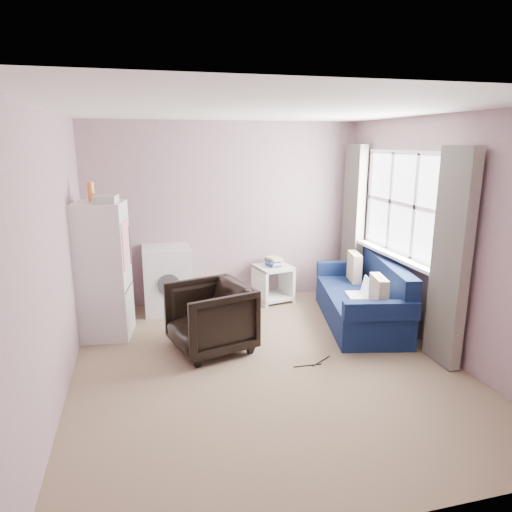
{
  "coord_description": "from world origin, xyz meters",
  "views": [
    {
      "loc": [
        -1.15,
        -4.11,
        2.22
      ],
      "look_at": [
        0.05,
        0.6,
        1.0
      ],
      "focal_mm": 32.0,
      "sensor_mm": 36.0,
      "label": 1
    }
  ],
  "objects_px": {
    "armchair": "(210,314)",
    "washing_machine": "(167,277)",
    "fridge": "(104,270)",
    "sofa": "(365,300)",
    "side_table": "(273,280)"
  },
  "relations": [
    {
      "from": "fridge",
      "to": "sofa",
      "type": "xyz_separation_m",
      "value": [
        3.1,
        -0.39,
        -0.51
      ]
    },
    {
      "from": "fridge",
      "to": "washing_machine",
      "type": "distance_m",
      "value": 1.07
    },
    {
      "from": "armchair",
      "to": "washing_machine",
      "type": "xyz_separation_m",
      "value": [
        -0.37,
        1.36,
        0.05
      ]
    },
    {
      "from": "side_table",
      "to": "sofa",
      "type": "relative_size",
      "value": 0.33
    },
    {
      "from": "armchair",
      "to": "sofa",
      "type": "bearing_deg",
      "value": 82.84
    },
    {
      "from": "washing_machine",
      "to": "side_table",
      "type": "relative_size",
      "value": 1.37
    },
    {
      "from": "armchair",
      "to": "fridge",
      "type": "relative_size",
      "value": 0.45
    },
    {
      "from": "fridge",
      "to": "side_table",
      "type": "relative_size",
      "value": 2.8
    },
    {
      "from": "washing_machine",
      "to": "sofa",
      "type": "xyz_separation_m",
      "value": [
        2.36,
        -1.07,
        -0.16
      ]
    },
    {
      "from": "side_table",
      "to": "sofa",
      "type": "bearing_deg",
      "value": -50.62
    },
    {
      "from": "armchair",
      "to": "sofa",
      "type": "height_order",
      "value": "armchair"
    },
    {
      "from": "fridge",
      "to": "side_table",
      "type": "distance_m",
      "value": 2.38
    },
    {
      "from": "armchair",
      "to": "side_table",
      "type": "bearing_deg",
      "value": 125.48
    },
    {
      "from": "washing_machine",
      "to": "side_table",
      "type": "height_order",
      "value": "washing_machine"
    },
    {
      "from": "washing_machine",
      "to": "side_table",
      "type": "bearing_deg",
      "value": 0.47
    }
  ]
}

